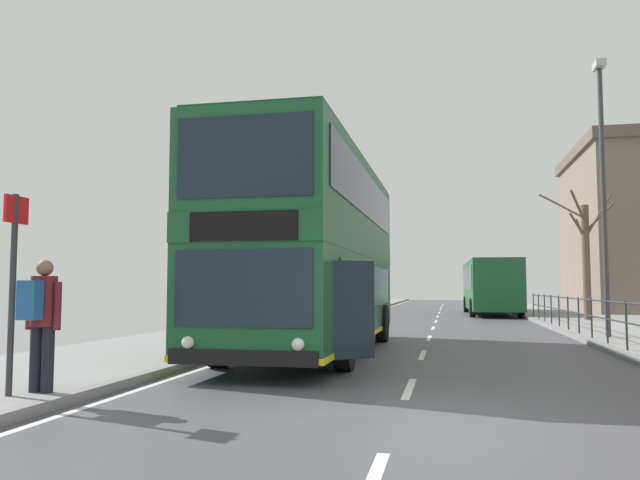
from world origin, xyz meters
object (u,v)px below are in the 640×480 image
at_px(double_decker_bus_main, 315,252).
at_px(street_lamp_far_side, 603,176).
at_px(bus_stop_sign_near, 13,270).
at_px(pedestrian_with_backpack, 41,314).
at_px(bare_tree_far_00, 586,254).
at_px(background_bus_far_lane, 490,285).

distance_m(double_decker_bus_main, street_lamp_far_side, 9.04).
relative_size(bus_stop_sign_near, street_lamp_far_side, 0.33).
relative_size(pedestrian_with_backpack, street_lamp_far_side, 0.22).
bearing_deg(street_lamp_far_side, double_decker_bus_main, -148.74).
bearing_deg(bare_tree_far_00, background_bus_far_lane, 114.11).
distance_m(double_decker_bus_main, bare_tree_far_00, 17.00).
xyz_separation_m(background_bus_far_lane, pedestrian_with_backpack, (-7.60, -29.38, -0.48)).
distance_m(background_bus_far_lane, bare_tree_far_00, 8.78).
bearing_deg(bus_stop_sign_near, double_decker_bus_main, 71.44).
relative_size(background_bus_far_lane, bare_tree_far_00, 1.89).
bearing_deg(double_decker_bus_main, background_bus_far_lane, 76.48).
bearing_deg(double_decker_bus_main, bus_stop_sign_near, -108.56).
bearing_deg(street_lamp_far_side, background_bus_far_lane, 96.65).
xyz_separation_m(double_decker_bus_main, bus_stop_sign_near, (-2.45, -7.28, -0.62)).
relative_size(double_decker_bus_main, pedestrian_with_backpack, 6.01).
bearing_deg(pedestrian_with_backpack, background_bus_far_lane, 75.50).
height_order(double_decker_bus_main, bus_stop_sign_near, double_decker_bus_main).
bearing_deg(background_bus_far_lane, street_lamp_far_side, -83.35).
height_order(background_bus_far_lane, pedestrian_with_backpack, background_bus_far_lane).
relative_size(street_lamp_far_side, bare_tree_far_00, 1.40).
relative_size(background_bus_far_lane, bus_stop_sign_near, 4.09).
bearing_deg(bus_stop_sign_near, bare_tree_far_00, 62.38).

